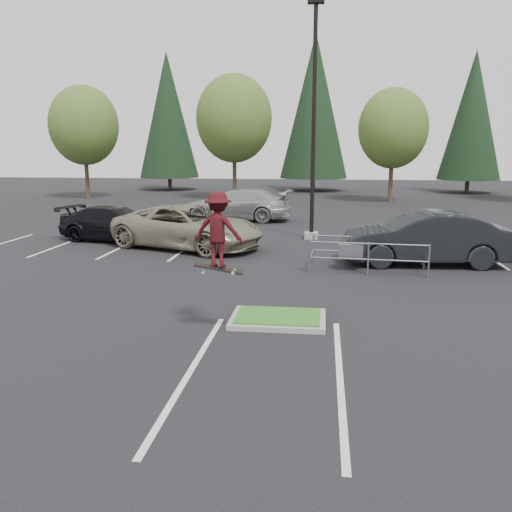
# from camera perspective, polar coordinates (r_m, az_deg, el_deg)

# --- Properties ---
(ground) EXTENTS (120.00, 120.00, 0.00)m
(ground) POSITION_cam_1_polar(r_m,az_deg,el_deg) (12.79, 2.34, -6.92)
(ground) COLOR black
(ground) RESTS_ON ground
(grass_median) EXTENTS (2.20, 1.60, 0.16)m
(grass_median) POSITION_cam_1_polar(r_m,az_deg,el_deg) (12.77, 2.34, -6.58)
(grass_median) COLOR gray
(grass_median) RESTS_ON ground
(stall_lines) EXTENTS (22.62, 17.60, 0.01)m
(stall_lines) POSITION_cam_1_polar(r_m,az_deg,el_deg) (18.72, -0.26, -1.03)
(stall_lines) COLOR silver
(stall_lines) RESTS_ON ground
(light_pole) EXTENTS (0.70, 0.60, 10.12)m
(light_pole) POSITION_cam_1_polar(r_m,az_deg,el_deg) (24.13, 6.06, 12.56)
(light_pole) COLOR gray
(light_pole) RESTS_ON ground
(decid_a) EXTENTS (5.44, 5.44, 8.91)m
(decid_a) POSITION_cam_1_polar(r_m,az_deg,el_deg) (46.25, -17.64, 12.72)
(decid_a) COLOR #38281C
(decid_a) RESTS_ON ground
(decid_b) EXTENTS (5.89, 5.89, 9.64)m
(decid_b) POSITION_cam_1_polar(r_m,az_deg,el_deg) (43.26, -2.32, 13.98)
(decid_b) COLOR #38281C
(decid_b) RESTS_ON ground
(decid_c) EXTENTS (5.12, 5.12, 8.38)m
(decid_c) POSITION_cam_1_polar(r_m,az_deg,el_deg) (42.27, 14.21, 12.64)
(decid_c) COLOR #38281C
(decid_c) RESTS_ON ground
(conif_a) EXTENTS (5.72, 5.72, 13.00)m
(conif_a) POSITION_cam_1_polar(r_m,az_deg,el_deg) (54.31, -9.26, 14.40)
(conif_a) COLOR #38281C
(conif_a) RESTS_ON ground
(conif_b) EXTENTS (6.38, 6.38, 14.50)m
(conif_b) POSITION_cam_1_polar(r_m,az_deg,el_deg) (52.77, 6.19, 15.40)
(conif_b) COLOR #38281C
(conif_b) RESTS_ON ground
(conif_c) EXTENTS (5.50, 5.50, 12.50)m
(conif_c) POSITION_cam_1_polar(r_m,az_deg,el_deg) (53.31, 21.81, 13.56)
(conif_c) COLOR #38281C
(conif_c) RESTS_ON ground
(cart_corral) EXTENTS (3.86, 1.62, 1.07)m
(cart_corral) POSITION_cam_1_polar(r_m,az_deg,el_deg) (18.22, 10.39, 0.59)
(cart_corral) COLOR gray
(cart_corral) RESTS_ON ground
(skateboarder) EXTENTS (1.10, 0.72, 1.76)m
(skateboarder) POSITION_cam_1_polar(r_m,az_deg,el_deg) (11.45, -3.98, 2.74)
(skateboarder) COLOR black
(skateboarder) RESTS_ON ground
(car_l_tan) EXTENTS (6.89, 4.99, 1.74)m
(car_l_tan) POSITION_cam_1_polar(r_m,az_deg,el_deg) (22.16, -7.34, 3.09)
(car_l_tan) COLOR gray
(car_l_tan) RESTS_ON ground
(car_l_black) EXTENTS (5.56, 3.25, 1.51)m
(car_l_black) POSITION_cam_1_polar(r_m,az_deg,el_deg) (24.43, -14.60, 3.29)
(car_l_black) COLOR black
(car_l_black) RESTS_ON ground
(car_r_charc) EXTENTS (5.72, 2.27, 1.85)m
(car_r_charc) POSITION_cam_1_polar(r_m,az_deg,el_deg) (19.68, 17.28, 1.80)
(car_r_charc) COLOR black
(car_r_charc) RESTS_ON ground
(car_far_silver) EXTENTS (6.33, 3.11, 1.77)m
(car_far_silver) POSITION_cam_1_polar(r_m,az_deg,el_deg) (30.65, -1.96, 5.44)
(car_far_silver) COLOR #A9A8A3
(car_far_silver) RESTS_ON ground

